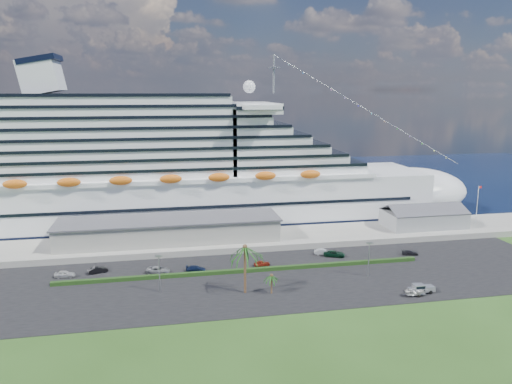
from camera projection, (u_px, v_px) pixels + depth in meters
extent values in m
plane|color=#254517|center=(295.00, 297.00, 105.58)|extent=(420.00, 420.00, 0.00)
cube|color=black|center=(282.00, 278.00, 116.14)|extent=(140.00, 38.00, 0.12)
cube|color=gray|center=(258.00, 239.00, 143.84)|extent=(240.00, 20.00, 1.80)
cube|color=black|center=(220.00, 185.00, 230.53)|extent=(420.00, 160.00, 0.02)
cube|color=silver|center=(183.00, 200.00, 161.70)|extent=(160.00, 30.00, 16.00)
ellipsoid|color=silver|center=(410.00, 190.00, 176.84)|extent=(40.00, 30.00, 16.00)
cube|color=black|center=(184.00, 220.00, 163.07)|extent=(164.00, 30.60, 2.40)
cube|color=silver|center=(142.00, 134.00, 155.10)|extent=(128.00, 26.00, 24.80)
cube|color=silver|center=(252.00, 108.00, 160.12)|extent=(14.00, 38.00, 3.20)
cube|color=silver|center=(42.00, 76.00, 146.31)|extent=(11.58, 14.00, 11.58)
cylinder|color=gray|center=(274.00, 74.00, 159.35)|extent=(0.70, 0.70, 12.00)
ellipsoid|color=#CE5E13|center=(171.00, 179.00, 143.79)|extent=(90.00, 2.40, 2.60)
ellipsoid|color=#CE5E13|center=(168.00, 163.00, 174.17)|extent=(90.00, 2.40, 2.60)
cube|color=black|center=(183.00, 197.00, 161.54)|extent=(144.00, 30.40, 0.90)
cube|color=gray|center=(170.00, 230.00, 138.33)|extent=(60.00, 14.00, 6.00)
cube|color=#4C4C54|center=(169.00, 219.00, 137.71)|extent=(61.00, 15.00, 0.40)
cube|color=gray|center=(424.00, 219.00, 153.02)|extent=(24.00, 12.00, 4.80)
cube|color=#4C4C54|center=(430.00, 210.00, 149.42)|extent=(24.00, 6.31, 2.74)
cube|color=#4C4C54|center=(419.00, 205.00, 155.18)|extent=(24.00, 6.31, 2.74)
cylinder|color=silver|center=(477.00, 205.00, 155.71)|extent=(0.16, 0.16, 12.00)
cube|color=red|center=(480.00, 187.00, 154.68)|extent=(1.00, 0.04, 0.70)
cube|color=black|center=(245.00, 271.00, 119.33)|extent=(88.00, 1.10, 0.90)
cylinder|color=gray|center=(159.00, 274.00, 107.14)|extent=(0.24, 0.24, 8.00)
cube|color=gray|center=(159.00, 256.00, 106.32)|extent=(1.60, 0.35, 0.35)
cylinder|color=gray|center=(369.00, 260.00, 116.22)|extent=(0.24, 0.24, 8.00)
cube|color=gray|center=(369.00, 243.00, 115.40)|extent=(1.60, 0.35, 0.35)
cylinder|color=#47301E|center=(245.00, 270.00, 106.48)|extent=(0.54, 0.54, 10.50)
sphere|color=#47301E|center=(245.00, 246.00, 105.42)|extent=(0.98, 0.98, 0.98)
cylinder|color=#47301E|center=(272.00, 285.00, 106.71)|extent=(0.35, 0.35, 4.20)
sphere|color=#47301E|center=(272.00, 275.00, 106.29)|extent=(0.73, 0.73, 0.73)
imported|color=silver|center=(65.00, 274.00, 116.09)|extent=(4.78, 2.30, 1.57)
imported|color=black|center=(98.00, 270.00, 118.97)|extent=(4.92, 3.06, 1.53)
imported|color=#95979D|center=(158.00, 270.00, 118.72)|extent=(6.10, 4.08, 1.56)
imported|color=#121E3F|center=(196.00, 268.00, 120.03)|extent=(5.01, 2.85, 1.37)
imported|color=maroon|center=(262.00, 263.00, 123.63)|extent=(4.20, 2.24, 1.36)
imported|color=#B2B6BA|center=(323.00, 252.00, 132.13)|extent=(4.86, 2.71, 1.52)
imported|color=black|center=(334.00, 254.00, 130.61)|extent=(6.10, 4.61, 1.54)
imported|color=black|center=(410.00, 253.00, 131.95)|extent=(4.52, 2.63, 1.23)
cylinder|color=black|center=(415.00, 293.00, 105.96)|extent=(0.82, 0.30, 0.82)
cylinder|color=black|center=(411.00, 290.00, 107.83)|extent=(0.82, 0.30, 0.82)
cylinder|color=black|center=(431.00, 292.00, 106.64)|extent=(0.82, 0.30, 0.82)
cylinder|color=black|center=(426.00, 289.00, 108.50)|extent=(0.82, 0.30, 0.82)
cube|color=#A9ABB0|center=(421.00, 289.00, 107.19)|extent=(5.56, 2.15, 0.72)
cube|color=#A9ABB0|center=(428.00, 287.00, 107.39)|extent=(2.49, 2.04, 0.56)
cube|color=#A9ABB0|center=(419.00, 287.00, 106.91)|extent=(2.28, 1.98, 0.97)
cube|color=black|center=(419.00, 286.00, 106.89)|extent=(2.08, 2.03, 0.56)
cube|color=#A9ABB0|center=(411.00, 289.00, 106.70)|extent=(0.96, 1.96, 0.36)
cube|color=gray|center=(415.00, 294.00, 105.59)|extent=(4.20, 1.60, 0.11)
cylinder|color=gray|center=(407.00, 294.00, 105.23)|extent=(2.00, 0.10, 0.07)
cylinder|color=black|center=(419.00, 296.00, 104.91)|extent=(0.58, 0.21, 0.58)
cylinder|color=black|center=(415.00, 293.00, 106.48)|extent=(0.58, 0.21, 0.58)
imported|color=silver|center=(416.00, 291.00, 105.48)|extent=(4.65, 3.35, 0.95)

